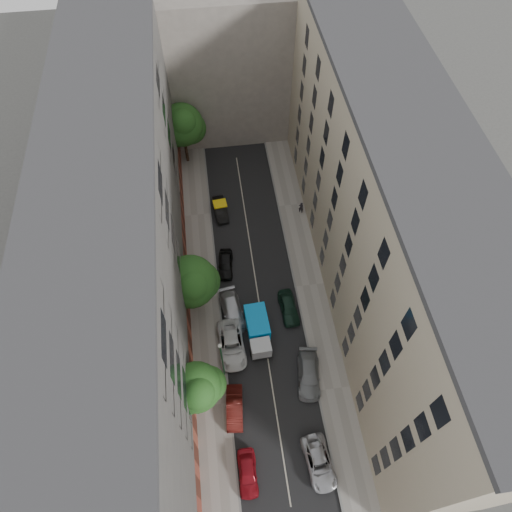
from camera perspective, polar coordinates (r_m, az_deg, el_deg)
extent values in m
plane|color=#4C4C49|center=(47.32, 0.17, -4.48)|extent=(120.00, 120.00, 0.00)
cube|color=black|center=(47.31, 0.17, -4.48)|extent=(8.00, 44.00, 0.02)
cube|color=gray|center=(47.20, -6.49, -5.18)|extent=(3.00, 44.00, 0.15)
cube|color=gray|center=(47.95, 6.71, -3.65)|extent=(3.00, 44.00, 0.15)
cube|color=#4D4A48|center=(39.57, -15.79, 1.00)|extent=(8.00, 44.00, 20.00)
cube|color=tan|center=(41.34, 15.54, 4.32)|extent=(8.00, 44.00, 20.00)
cube|color=gray|center=(60.49, -3.72, 23.71)|extent=(18.00, 12.00, 18.00)
cube|color=black|center=(44.59, 0.27, -9.79)|extent=(2.19, 5.08, 0.28)
cube|color=#A2A4A7|center=(43.13, 0.60, -11.44)|extent=(1.92, 1.57, 1.57)
cube|color=#0D9EFF|center=(44.06, 0.13, -8.29)|extent=(2.20, 3.42, 1.66)
cylinder|color=black|center=(43.97, -0.57, -12.06)|extent=(0.26, 0.78, 0.78)
cylinder|color=black|center=(44.08, 1.74, -11.77)|extent=(0.26, 0.78, 0.78)
cylinder|color=black|center=(45.27, -1.10, -8.29)|extent=(0.26, 0.78, 0.78)
cylinder|color=black|center=(45.38, 1.12, -8.03)|extent=(0.26, 0.78, 0.78)
imported|color=maroon|center=(40.96, -1.05, -25.50)|extent=(1.64, 3.88, 1.31)
imported|color=#4C120F|center=(42.08, -2.69, -18.42)|extent=(1.78, 4.17, 1.34)
imported|color=silver|center=(43.98, -3.06, -11.02)|extent=(2.55, 5.32, 1.46)
imported|color=#B0B0B5|center=(45.54, -2.97, -6.83)|extent=(2.65, 5.09, 1.41)
imported|color=black|center=(48.42, -3.84, -1.03)|extent=(1.96, 3.95, 1.29)
imported|color=black|center=(52.98, -4.46, 5.83)|extent=(1.74, 4.00, 1.28)
imported|color=#B4B5B9|center=(41.42, 7.88, -24.22)|extent=(2.58, 4.78, 1.28)
imported|color=gray|center=(43.17, 6.62, -14.52)|extent=(2.68, 5.08, 1.40)
imported|color=black|center=(45.77, 4.11, -6.44)|extent=(1.86, 4.14, 1.38)
cylinder|color=#382619|center=(41.65, -6.86, -17.66)|extent=(0.36, 0.36, 2.57)
cylinder|color=#382619|center=(39.55, -7.19, -16.75)|extent=(0.24, 0.24, 1.84)
sphere|color=#1D4D19|center=(37.85, -7.48, -15.93)|extent=(4.06, 4.06, 4.06)
sphere|color=#1D4D19|center=(38.75, -6.00, -15.65)|extent=(3.05, 3.05, 3.05)
sphere|color=#1D4D19|center=(38.24, -8.44, -16.97)|extent=(2.84, 2.84, 2.84)
sphere|color=#1D4D19|center=(36.68, -7.25, -16.62)|extent=(2.64, 2.64, 2.64)
cylinder|color=#382619|center=(45.80, -7.68, -5.45)|extent=(0.36, 0.36, 2.27)
cylinder|color=#382619|center=(44.12, -7.96, -4.24)|extent=(0.24, 0.24, 1.62)
sphere|color=#1D4D19|center=(42.76, -8.21, -3.18)|extent=(5.04, 5.04, 5.04)
sphere|color=#1D4D19|center=(43.58, -6.94, -3.13)|extent=(3.78, 3.78, 3.78)
sphere|color=#1D4D19|center=(42.95, -9.03, -4.16)|extent=(3.53, 3.53, 3.53)
sphere|color=#1D4D19|center=(41.62, -8.01, -3.50)|extent=(3.28, 3.28, 3.28)
cylinder|color=#382619|center=(58.65, -8.67, 12.70)|extent=(0.36, 0.36, 2.74)
cylinder|color=#382619|center=(57.09, -8.98, 14.41)|extent=(0.24, 0.24, 1.96)
sphere|color=#1D4D19|center=(55.86, -9.24, 15.87)|extent=(5.00, 5.00, 5.00)
sphere|color=#1D4D19|center=(56.73, -8.19, 15.52)|extent=(3.75, 3.75, 3.75)
sphere|color=#1D4D19|center=(55.87, -9.88, 15.03)|extent=(3.50, 3.50, 3.50)
sphere|color=#1D4D19|center=(54.59, -9.14, 16.18)|extent=(3.25, 3.25, 3.25)
cylinder|color=#17522D|center=(40.57, -4.23, -12.97)|extent=(0.14, 0.14, 6.47)
sphere|color=silver|center=(37.48, -4.54, -11.13)|extent=(0.36, 0.36, 0.36)
imported|color=black|center=(52.84, 5.66, 6.05)|extent=(0.69, 0.59, 1.61)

